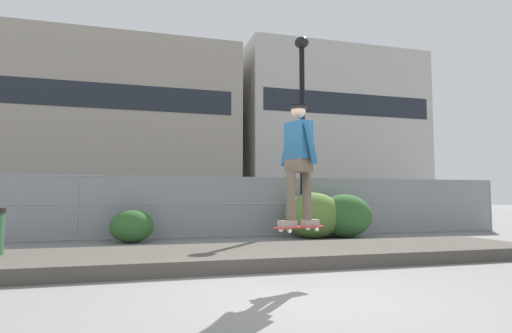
# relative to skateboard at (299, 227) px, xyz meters

# --- Properties ---
(ground_plane) EXTENTS (120.00, 120.00, 0.00)m
(ground_plane) POSITION_rel_skateboard_xyz_m (-0.27, -0.62, -0.79)
(ground_plane) COLOR slate
(gravel_berm) EXTENTS (12.02, 2.45, 0.24)m
(gravel_berm) POSITION_rel_skateboard_xyz_m (-0.27, 2.16, -0.67)
(gravel_berm) COLOR #4C473F
(gravel_berm) RESTS_ON ground_plane
(skateboard) EXTENTS (0.82, 0.48, 0.07)m
(skateboard) POSITION_rel_skateboard_xyz_m (0.00, 0.00, 0.00)
(skateboard) COLOR #B22D2D
(skater) EXTENTS (0.71, 0.62, 1.74)m
(skater) POSITION_rel_skateboard_xyz_m (0.00, 0.00, 1.00)
(skater) COLOR gray
(skater) RESTS_ON skateboard
(chain_fence) EXTENTS (21.15, 0.06, 1.85)m
(chain_fence) POSITION_rel_skateboard_xyz_m (-0.27, 6.96, 0.14)
(chain_fence) COLOR gray
(chain_fence) RESTS_ON ground_plane
(street_lamp) EXTENTS (0.44, 0.44, 6.21)m
(street_lamp) POSITION_rel_skateboard_xyz_m (2.64, 6.33, 3.12)
(street_lamp) COLOR black
(street_lamp) RESTS_ON ground_plane
(parked_car_near) EXTENTS (4.41, 1.97, 1.66)m
(parked_car_near) POSITION_rel_skateboard_xyz_m (-4.90, 10.53, 0.05)
(parked_car_near) COLOR navy
(parked_car_near) RESTS_ON ground_plane
(parked_car_mid) EXTENTS (4.56, 2.27, 1.66)m
(parked_car_mid) POSITION_rel_skateboard_xyz_m (1.89, 10.55, 0.05)
(parked_car_mid) COLOR silver
(parked_car_mid) RESTS_ON ground_plane
(parked_car_far) EXTENTS (4.54, 2.24, 1.66)m
(parked_car_far) POSITION_rel_skateboard_xyz_m (8.71, 9.98, 0.05)
(parked_car_far) COLOR #474C54
(parked_car_far) RESTS_ON ground_plane
(library_building) EXTENTS (31.69, 14.10, 17.78)m
(library_building) POSITION_rel_skateboard_xyz_m (-7.54, 43.70, 8.10)
(library_building) COLOR #9E9384
(library_building) RESTS_ON ground_plane
(office_block) EXTENTS (22.38, 14.09, 19.16)m
(office_block) POSITION_rel_skateboard_xyz_m (20.93, 43.95, 8.79)
(office_block) COLOR #B2AFA8
(office_block) RESTS_ON ground_plane
(shrub_left) EXTENTS (1.15, 0.94, 0.89)m
(shrub_left) POSITION_rel_skateboard_xyz_m (-2.32, 6.27, -0.34)
(shrub_left) COLOR #2D5B28
(shrub_left) RESTS_ON ground_plane
(shrub_center) EXTENTS (1.77, 1.45, 1.36)m
(shrub_center) POSITION_rel_skateboard_xyz_m (2.91, 6.19, -0.11)
(shrub_center) COLOR #567A33
(shrub_center) RESTS_ON ground_plane
(shrub_right) EXTENTS (1.69, 1.38, 1.31)m
(shrub_right) POSITION_rel_skateboard_xyz_m (3.91, 6.11, -0.13)
(shrub_right) COLOR #2D5B28
(shrub_right) RESTS_ON ground_plane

